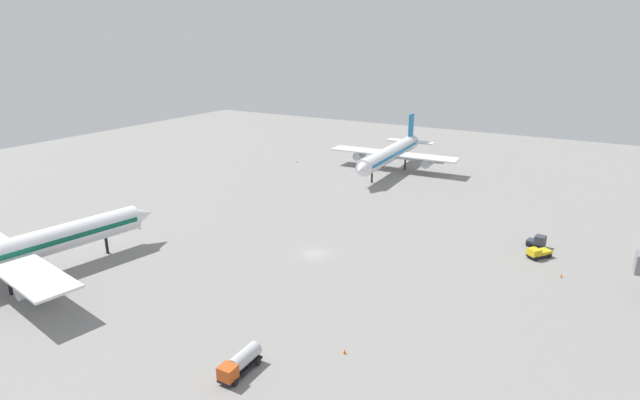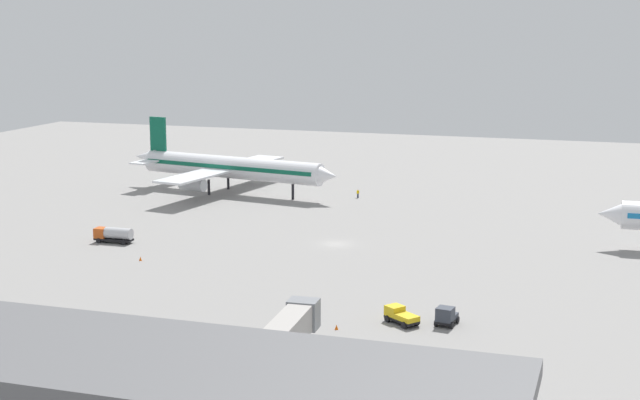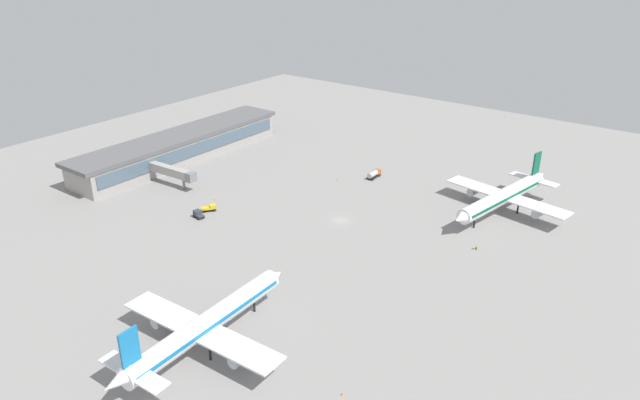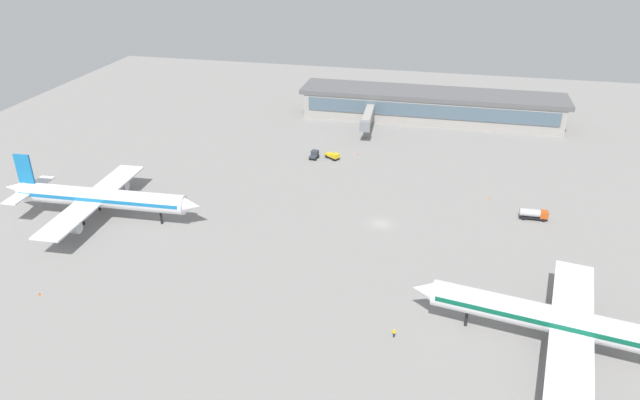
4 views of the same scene
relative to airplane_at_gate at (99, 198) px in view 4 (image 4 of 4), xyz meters
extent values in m
plane|color=gray|center=(-64.01, -11.67, -5.36)|extent=(288.00, 288.00, 0.00)
cube|color=#9E9993|center=(-70.70, -89.67, -1.12)|extent=(85.18, 16.11, 8.49)
cube|color=#4C6070|center=(-70.70, -81.45, 0.09)|extent=(81.78, 0.30, 4.36)
cube|color=#59595B|center=(-70.70, -89.67, 3.73)|extent=(88.59, 16.76, 1.45)
cylinder|color=white|center=(-0.54, -0.02, 0.00)|extent=(40.78, 6.08, 4.47)
cone|color=white|center=(-22.18, -0.88, 0.00)|extent=(4.63, 4.42, 4.25)
cone|color=white|center=(21.10, 0.84, 0.67)|extent=(5.72, 3.79, 3.58)
cube|color=#1972B2|center=(-0.54, -0.02, 0.34)|extent=(39.16, 6.10, 0.80)
cube|color=white|center=(1.49, 0.06, -0.45)|extent=(8.03, 38.83, 0.40)
cylinder|color=#A5A8AD|center=(1.92, -10.74, -2.01)|extent=(5.38, 2.67, 2.46)
cylinder|color=#A5A8AD|center=(1.06, 10.86, -2.01)|extent=(5.38, 2.67, 2.46)
cube|color=white|center=(17.73, 0.70, 0.45)|extent=(4.25, 15.57, 0.32)
cube|color=#1972B2|center=(17.73, 0.70, 5.81)|extent=(3.92, 0.64, 7.15)
cylinder|color=black|center=(-14.75, -0.59, -3.80)|extent=(0.54, 0.54, 3.13)
cylinder|color=black|center=(2.85, -3.47, -3.80)|extent=(0.54, 0.54, 3.13)
cylinder|color=black|center=(2.57, 3.68, -3.80)|extent=(0.54, 0.54, 3.13)
cylinder|color=white|center=(-97.18, 23.99, 0.05)|extent=(41.16, 11.44, 4.51)
cone|color=white|center=(-75.65, 20.26, 0.05)|extent=(5.17, 4.99, 4.28)
cube|color=#0C593F|center=(-97.18, 23.99, 0.39)|extent=(39.56, 11.25, 0.81)
cube|color=white|center=(-99.20, 24.34, -0.40)|extent=(13.11, 39.49, 0.41)
cylinder|color=#A5A8AD|center=(-97.33, 35.09, -1.98)|extent=(5.67, 3.35, 2.48)
cylinder|color=#A5A8AD|center=(-101.06, 13.60, -1.98)|extent=(5.67, 3.35, 2.48)
cylinder|color=black|center=(-83.04, 21.54, -3.78)|extent=(0.54, 0.54, 3.16)
cylinder|color=black|center=(-99.79, 28.11, -3.78)|extent=(0.54, 0.54, 3.16)
cylinder|color=black|center=(-101.02, 21.00, -3.78)|extent=(0.54, 0.54, 3.16)
cube|color=black|center=(-39.93, -46.32, -4.81)|extent=(2.31, 3.43, 0.30)
cube|color=#333842|center=(-40.03, -47.02, -3.86)|extent=(2.13, 2.04, 1.60)
cube|color=#3F596B|center=(-40.13, -47.82, -3.54)|extent=(1.59, 0.29, 0.90)
cube|color=#333842|center=(-39.81, -45.43, -4.41)|extent=(2.07, 1.64, 0.50)
cylinder|color=black|center=(-39.14, -47.56, -4.96)|extent=(0.41, 0.83, 0.80)
cylinder|color=black|center=(-41.02, -47.31, -4.96)|extent=(0.41, 0.83, 0.80)
cylinder|color=black|center=(-38.84, -45.34, -4.96)|extent=(0.41, 0.83, 0.80)
cylinder|color=black|center=(-40.72, -45.09, -4.96)|extent=(0.41, 0.83, 0.80)
cube|color=black|center=(-45.06, -47.61, -4.81)|extent=(4.67, 4.14, 0.30)
cube|color=gold|center=(-46.10, -46.84, -4.06)|extent=(2.58, 2.60, 1.20)
cube|color=#3F596B|center=(-46.76, -46.36, -3.82)|extent=(1.01, 1.33, 0.67)
cube|color=gold|center=(-44.33, -48.14, -4.36)|extent=(3.22, 3.07, 0.60)
cylinder|color=black|center=(-46.86, -47.46, -4.96)|extent=(0.82, 0.72, 0.80)
cylinder|color=black|center=(-45.73, -45.93, -4.96)|extent=(0.82, 0.72, 0.80)
cylinder|color=black|center=(-44.38, -49.29, -4.96)|extent=(0.82, 0.72, 0.80)
cylinder|color=black|center=(-43.25, -47.76, -4.96)|extent=(0.82, 0.72, 0.80)
cube|color=black|center=(-98.30, -21.81, -4.81)|extent=(6.33, 1.99, 0.30)
cube|color=#BF4C19|center=(-100.55, -21.84, -3.86)|extent=(1.83, 1.93, 1.60)
cube|color=#3F596B|center=(-101.36, -21.86, -3.54)|extent=(0.10, 1.60, 0.90)
cylinder|color=#B7B7BC|center=(-97.40, -21.80, -3.76)|extent=(4.53, 1.86, 1.80)
cylinder|color=black|center=(-100.49, -22.79, -4.96)|extent=(0.80, 0.31, 0.80)
cylinder|color=black|center=(-100.52, -20.89, -4.96)|extent=(0.80, 0.31, 0.80)
cylinder|color=black|center=(-96.08, -22.73, -4.96)|extent=(0.80, 0.31, 0.80)
cylinder|color=black|center=(-96.11, -20.83, -4.96)|extent=(0.80, 0.31, 0.80)
cylinder|color=#1E2338|center=(-71.23, 27.33, -4.94)|extent=(0.37, 0.37, 0.85)
cylinder|color=yellow|center=(-71.23, 27.33, -4.21)|extent=(0.44, 0.44, 0.60)
sphere|color=tan|center=(-71.23, 27.33, -3.80)|extent=(0.22, 0.22, 0.22)
cylinder|color=yellow|center=(-71.46, 27.37, -4.21)|extent=(0.10, 0.10, 0.54)
cylinder|color=yellow|center=(-70.99, 27.29, -4.21)|extent=(0.10, 0.10, 0.54)
cube|color=#9E9993|center=(-51.63, -72.61, -0.16)|extent=(3.47, 17.54, 2.80)
cylinder|color=slate|center=(-51.94, -66.52, -3.46)|extent=(0.90, 0.90, 3.80)
cube|color=slate|center=(-52.12, -62.91, -0.16)|extent=(3.24, 2.55, 3.08)
cone|color=#EA590C|center=(-51.80, -51.99, -5.06)|extent=(0.44, 0.44, 0.60)
cone|color=#EA590C|center=(-88.71, -30.72, -5.06)|extent=(0.44, 0.44, 0.60)
cone|color=#EA590C|center=(-5.01, 30.07, -5.06)|extent=(0.44, 0.44, 0.60)
camera|label=1|loc=(-137.44, -55.48, 32.47)|focal=28.35mm
camera|label=2|loc=(-21.81, -151.84, 30.16)|focal=52.86mm
camera|label=3|loc=(63.70, 76.81, 70.94)|focal=32.99mm
camera|label=4|loc=(-76.26, 105.94, 59.38)|focal=32.72mm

